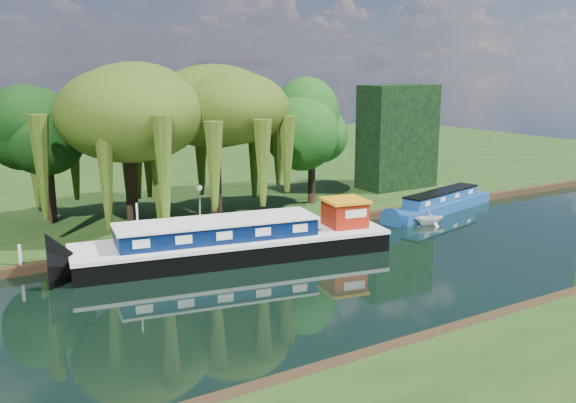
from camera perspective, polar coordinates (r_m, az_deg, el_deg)
ground at (r=29.84m, az=-0.24°, el=-7.49°), size 120.00×120.00×0.00m
far_bank at (r=60.56m, az=-17.45°, el=2.27°), size 120.00×52.00×0.45m
dutch_barge at (r=33.85m, az=-4.54°, el=-3.60°), size 17.00×6.72×3.50m
narrowboat at (r=45.71m, az=13.45°, el=-0.16°), size 10.79×4.23×1.56m
white_cruiser at (r=41.97m, az=12.44°, el=-1.97°), size 2.50×2.31×1.10m
willow_left at (r=38.68m, az=-14.07°, el=7.49°), size 7.68×7.68×9.20m
willow_right at (r=39.32m, az=-6.57°, el=7.32°), size 7.12×7.12×8.67m
tree_far_mid at (r=41.67m, az=-20.66°, el=5.46°), size 4.68×4.68×7.66m
tree_far_right at (r=44.37m, az=2.15°, el=6.40°), size 4.56×4.56×7.47m
conifer_hedge at (r=51.08m, az=9.71°, el=5.70°), size 6.00×3.00×8.00m
lamppost at (r=38.41m, az=-7.88°, el=0.60°), size 0.36×0.36×2.56m
mooring_posts at (r=36.47m, az=-7.88°, el=-2.39°), size 19.16×0.16×1.00m
reeds_near at (r=28.74m, az=19.97°, el=-7.88°), size 33.70×1.50×1.10m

